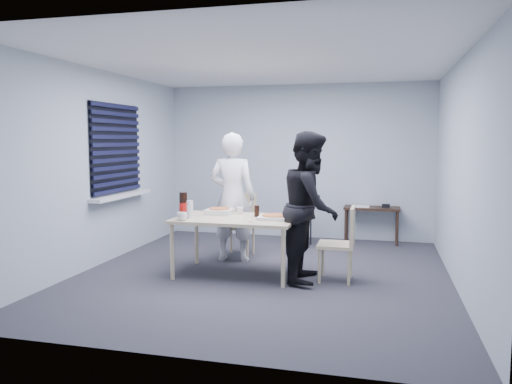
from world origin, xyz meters
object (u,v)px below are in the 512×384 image
(chair_right, at_px, (343,239))
(backpack, at_px, (302,204))
(mug_b, at_px, (240,211))
(chair_far, at_px, (241,220))
(side_table, at_px, (372,212))
(dining_table, at_px, (236,222))
(stool, at_px, (302,224))
(person_white, at_px, (232,197))
(mug_a, at_px, (182,216))
(person_black, at_px, (311,207))
(soda_bottle, at_px, (183,206))

(chair_right, bearing_deg, backpack, 113.23)
(backpack, distance_m, mug_b, 1.66)
(chair_far, height_order, side_table, chair_far)
(dining_table, bearing_deg, side_table, 56.24)
(dining_table, xyz_separation_m, stool, (0.53, 1.86, -0.30))
(dining_table, bearing_deg, person_white, 109.99)
(dining_table, relative_size, mug_a, 11.97)
(person_white, bearing_deg, side_table, -137.75)
(person_black, bearing_deg, backpack, 12.07)
(person_black, height_order, mug_b, person_black)
(stool, relative_size, mug_b, 4.64)
(chair_right, bearing_deg, stool, 113.09)
(chair_right, height_order, mug_b, chair_right)
(backpack, bearing_deg, mug_a, -140.71)
(chair_right, xyz_separation_m, person_white, (-1.57, 0.67, 0.37))
(person_white, bearing_deg, dining_table, 109.99)
(soda_bottle, bearing_deg, dining_table, 18.75)
(person_black, relative_size, side_table, 2.01)
(person_black, bearing_deg, mug_a, 103.49)
(chair_far, xyz_separation_m, backpack, (0.77, 0.80, 0.16))
(person_white, bearing_deg, stool, -124.07)
(chair_far, bearing_deg, person_black, -42.25)
(chair_far, relative_size, stool, 1.92)
(person_black, height_order, stool, person_black)
(side_table, bearing_deg, chair_right, -96.76)
(mug_a, xyz_separation_m, mug_b, (0.53, 0.66, -0.00))
(stool, distance_m, backpack, 0.32)
(person_white, distance_m, soda_bottle, 0.97)
(stool, bearing_deg, soda_bottle, -118.76)
(chair_far, relative_size, person_white, 0.50)
(side_table, xyz_separation_m, stool, (-1.06, -0.52, -0.15))
(backpack, height_order, mug_a, backpack)
(chair_right, height_order, soda_bottle, soda_bottle)
(chair_far, height_order, person_black, person_black)
(side_table, height_order, soda_bottle, soda_bottle)
(backpack, bearing_deg, person_white, -148.91)
(chair_right, xyz_separation_m, mug_b, (-1.34, 0.26, 0.25))
(dining_table, bearing_deg, mug_b, 96.31)
(mug_b, bearing_deg, chair_right, -11.01)
(person_white, relative_size, mug_a, 14.39)
(mug_b, bearing_deg, side_table, 52.18)
(dining_table, bearing_deg, soda_bottle, -161.25)
(person_black, height_order, side_table, person_black)
(chair_far, distance_m, backpack, 1.12)
(person_black, distance_m, soda_bottle, 1.54)
(dining_table, height_order, mug_a, mug_a)
(person_white, distance_m, mug_b, 0.49)
(chair_right, distance_m, stool, 2.00)
(backpack, bearing_deg, mug_b, -134.32)
(chair_far, xyz_separation_m, side_table, (1.83, 1.33, -0.00))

